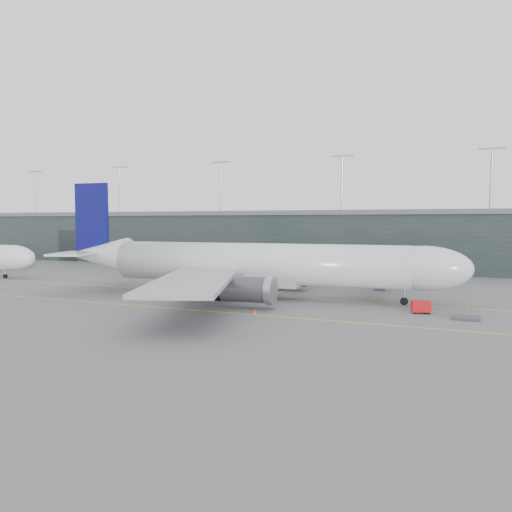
% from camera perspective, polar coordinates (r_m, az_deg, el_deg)
% --- Properties ---
extents(ground, '(320.00, 320.00, 0.00)m').
position_cam_1_polar(ground, '(88.27, -0.52, -4.09)').
color(ground, '#5D5D62').
rests_on(ground, ground).
extents(taxiline_a, '(160.00, 0.25, 0.02)m').
position_cam_1_polar(taxiline_a, '(84.64, -1.58, -4.43)').
color(taxiline_a, gold).
rests_on(taxiline_a, ground).
extents(taxiline_b, '(160.00, 0.25, 0.02)m').
position_cam_1_polar(taxiline_b, '(70.53, -6.93, -6.16)').
color(taxiline_b, gold).
rests_on(taxiline_b, ground).
extents(taxiline_lead_main, '(0.25, 60.00, 0.02)m').
position_cam_1_polar(taxiline_lead_main, '(105.31, 6.27, -2.79)').
color(taxiline_lead_main, gold).
rests_on(taxiline_lead_main, ground).
extents(taxiline_lead_adj, '(0.25, 60.00, 0.02)m').
position_cam_1_polar(taxiline_lead_adj, '(148.89, -24.78, -1.15)').
color(taxiline_lead_adj, gold).
rests_on(taxiline_lead_adj, ground).
extents(terminal, '(240.00, 36.00, 29.00)m').
position_cam_1_polar(terminal, '(142.66, 8.65, 2.03)').
color(terminal, black).
rests_on(terminal, ground).
extents(main_aircraft, '(68.85, 64.60, 19.30)m').
position_cam_1_polar(main_aircraft, '(81.16, -0.32, -0.95)').
color(main_aircraft, silver).
rests_on(main_aircraft, ground).
extents(jet_bridge, '(6.57, 43.01, 6.24)m').
position_cam_1_polar(jet_bridge, '(105.05, 15.50, -0.38)').
color(jet_bridge, '#2A2A2F').
rests_on(jet_bridge, ground).
extents(gse_cart, '(2.73, 2.10, 1.65)m').
position_cam_1_polar(gse_cart, '(71.15, 18.33, -5.51)').
color(gse_cart, '#B80D12').
rests_on(gse_cart, ground).
extents(baggage_dolly, '(3.40, 2.79, 0.32)m').
position_cam_1_polar(baggage_dolly, '(69.01, 22.88, -6.52)').
color(baggage_dolly, '#3E3D43').
rests_on(baggage_dolly, ground).
extents(uld_a, '(2.46, 2.16, 1.90)m').
position_cam_1_polar(uld_a, '(98.02, -0.59, -2.69)').
color(uld_a, '#3E3E43').
rests_on(uld_a, ground).
extents(uld_b, '(2.21, 1.85, 1.84)m').
position_cam_1_polar(uld_b, '(99.28, 0.87, -2.62)').
color(uld_b, '#3E3E43').
rests_on(uld_b, ground).
extents(uld_c, '(2.40, 2.07, 1.93)m').
position_cam_1_polar(uld_c, '(97.73, 1.44, -2.70)').
color(uld_c, '#3E3E43').
rests_on(uld_c, ground).
extents(cone_nose, '(0.40, 0.40, 0.63)m').
position_cam_1_polar(cone_nose, '(76.45, 23.40, -5.44)').
color(cone_nose, '#CA470B').
rests_on(cone_nose, ground).
extents(cone_wing_stbd, '(0.46, 0.46, 0.74)m').
position_cam_1_polar(cone_wing_stbd, '(66.63, -0.17, -6.42)').
color(cone_wing_stbd, '#F4550D').
rests_on(cone_wing_stbd, ground).
extents(cone_wing_port, '(0.39, 0.39, 0.62)m').
position_cam_1_polar(cone_wing_port, '(95.73, 7.54, -3.30)').
color(cone_wing_port, '#F93A0D').
rests_on(cone_wing_port, ground).
extents(cone_tail, '(0.45, 0.45, 0.71)m').
position_cam_1_polar(cone_tail, '(80.94, -9.69, -4.63)').
color(cone_tail, '#CF6F0B').
rests_on(cone_tail, ground).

